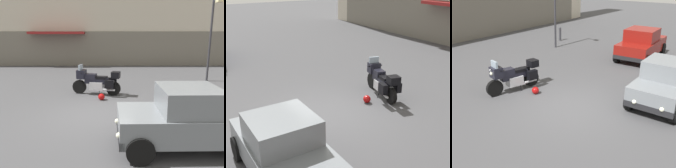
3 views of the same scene
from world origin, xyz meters
The scene contains 4 objects.
ground_plane centered at (0.00, 0.00, 0.00)m, with size 80.00×80.00×0.00m, color #424244.
motorcycle centered at (-0.19, 2.66, 0.62)m, with size 2.23×1.02×1.36m.
helmet centered at (0.04, 1.79, 0.14)m, with size 0.28×0.28×0.28m, color #990C0C.
car_compact_side centered at (2.31, -2.34, 0.77)m, with size 3.50×1.74×1.56m.
Camera 2 is at (7.67, -4.19, 4.47)m, focal length 45.96 mm.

